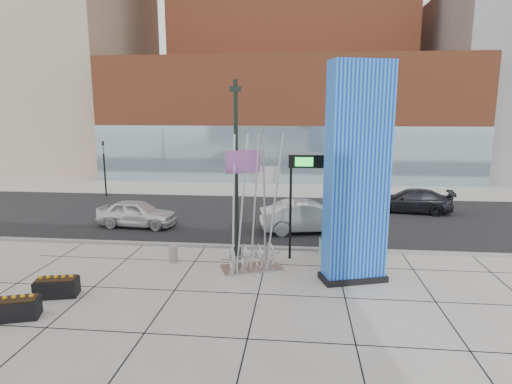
# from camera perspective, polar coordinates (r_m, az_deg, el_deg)

# --- Properties ---
(ground) EXTENTS (160.00, 160.00, 0.00)m
(ground) POSITION_cam_1_polar(r_m,az_deg,el_deg) (16.39, -2.93, -11.86)
(ground) COLOR #9E9991
(ground) RESTS_ON ground
(street_asphalt) EXTENTS (80.00, 12.00, 0.02)m
(street_asphalt) POSITION_cam_1_polar(r_m,az_deg,el_deg) (25.83, 0.50, -3.30)
(street_asphalt) COLOR black
(street_asphalt) RESTS_ON ground
(curb_edge) EXTENTS (80.00, 0.30, 0.12)m
(curb_edge) POSITION_cam_1_polar(r_m,az_deg,el_deg) (20.08, -1.16, -7.33)
(curb_edge) COLOR gray
(curb_edge) RESTS_ON ground
(tower_podium) EXTENTS (34.00, 10.00, 11.00)m
(tower_podium) POSITION_cam_1_polar(r_m,az_deg,el_deg) (41.96, 4.16, 9.70)
(tower_podium) COLOR brown
(tower_podium) RESTS_ON ground
(tower_glass_front) EXTENTS (34.00, 0.60, 5.00)m
(tower_glass_front) POSITION_cam_1_polar(r_m,az_deg,el_deg) (37.35, 3.85, 4.95)
(tower_glass_front) COLOR #8CA5B2
(tower_glass_front) RESTS_ON ground
(building_beige_left) EXTENTS (18.00, 20.00, 34.00)m
(building_beige_left) POSITION_cam_1_polar(r_m,az_deg,el_deg) (57.57, -25.40, 20.55)
(building_beige_left) COLOR gray
(building_beige_left) RESTS_ON ground
(blue_pylon) EXTENTS (2.63, 1.76, 8.04)m
(blue_pylon) POSITION_cam_1_polar(r_m,az_deg,el_deg) (15.91, 13.31, 1.74)
(blue_pylon) COLOR #0B2AAD
(blue_pylon) RESTS_ON ground
(lamp_post) EXTENTS (0.50, 0.41, 7.54)m
(lamp_post) POSITION_cam_1_polar(r_m,az_deg,el_deg) (17.99, -2.65, 0.47)
(lamp_post) COLOR black
(lamp_post) RESTS_ON ground
(public_art_sculpture) EXTENTS (2.68, 2.00, 5.46)m
(public_art_sculpture) POSITION_cam_1_polar(r_m,az_deg,el_deg) (17.17, -0.55, -5.70)
(public_art_sculpture) COLOR silver
(public_art_sculpture) RESTS_ON ground
(concrete_bollard) EXTENTS (0.37, 0.37, 0.72)m
(concrete_bollard) POSITION_cam_1_polar(r_m,az_deg,el_deg) (18.58, -10.98, -8.08)
(concrete_bollard) COLOR gray
(concrete_bollard) RESTS_ON ground
(overhead_street_sign) EXTENTS (2.12, 0.29, 4.50)m
(overhead_street_sign) POSITION_cam_1_polar(r_m,az_deg,el_deg) (17.90, 7.15, 2.86)
(overhead_street_sign) COLOR black
(overhead_street_sign) RESTS_ON ground
(round_planter_east) EXTENTS (1.10, 1.10, 2.76)m
(round_planter_east) POSITION_cam_1_polar(r_m,az_deg,el_deg) (19.41, 14.22, -4.48)
(round_planter_east) COLOR #83AFB0
(round_planter_east) RESTS_ON ground
(round_planter_mid) EXTENTS (0.97, 0.97, 2.41)m
(round_planter_mid) POSITION_cam_1_polar(r_m,az_deg,el_deg) (17.74, 14.90, -6.52)
(round_planter_mid) COLOR #83AFB0
(round_planter_mid) RESTS_ON ground
(round_planter_west) EXTENTS (1.02, 1.02, 2.56)m
(round_planter_west) POSITION_cam_1_polar(r_m,az_deg,el_deg) (19.28, 10.00, -4.71)
(round_planter_west) COLOR #83AFB0
(round_planter_west) RESTS_ON ground
(box_planter_north) EXTENTS (1.52, 1.00, 0.77)m
(box_planter_north) POSITION_cam_1_polar(r_m,az_deg,el_deg) (16.59, -25.04, -11.32)
(box_planter_north) COLOR black
(box_planter_north) RESTS_ON ground
(box_planter_south) EXTENTS (1.54, 1.10, 0.77)m
(box_planter_south) POSITION_cam_1_polar(r_m,az_deg,el_deg) (15.52, -29.47, -13.27)
(box_planter_south) COLOR black
(box_planter_south) RESTS_ON ground
(car_white_west) EXTENTS (4.43, 2.03, 1.47)m
(car_white_west) POSITION_cam_1_polar(r_m,az_deg,el_deg) (24.42, -15.60, -2.79)
(car_white_west) COLOR silver
(car_white_west) RESTS_ON ground
(car_silver_mid) EXTENTS (5.28, 2.73, 1.66)m
(car_silver_mid) POSITION_cam_1_polar(r_m,az_deg,el_deg) (22.62, 6.98, -3.29)
(car_silver_mid) COLOR #B6BABF
(car_silver_mid) RESTS_ON ground
(car_dark_east) EXTENTS (5.25, 2.79, 1.45)m
(car_dark_east) POSITION_cam_1_polar(r_m,az_deg,el_deg) (28.55, 19.91, -1.12)
(car_dark_east) COLOR black
(car_dark_east) RESTS_ON ground
(traffic_signal) EXTENTS (0.15, 0.18, 4.10)m
(traffic_signal) POSITION_cam_1_polar(r_m,az_deg,el_deg) (33.45, -19.57, 3.32)
(traffic_signal) COLOR black
(traffic_signal) RESTS_ON ground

